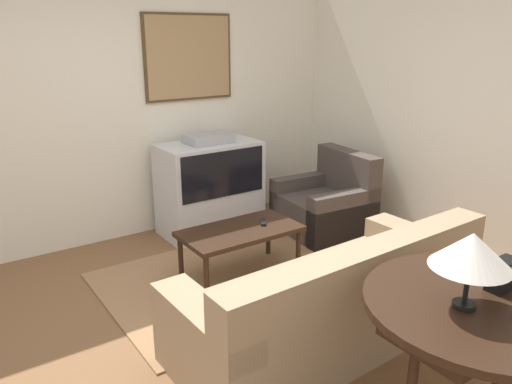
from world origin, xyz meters
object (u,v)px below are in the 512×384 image
coffee_table (240,234)px  table_lamp (472,251)px  couch (333,303)px  mantel_clock (503,275)px  console_table (481,314)px  tv (210,187)px  armchair (326,206)px

coffee_table → table_lamp: bearing=-92.9°
couch → mantel_clock: bearing=100.5°
coffee_table → console_table: console_table is taller
mantel_clock → console_table: bearing=-173.4°
tv → table_lamp: bearing=-97.4°
armchair → table_lamp: bearing=-24.2°
couch → armchair: armchair is taller
coffee_table → mantel_clock: mantel_clock is taller
console_table → table_lamp: 0.38m
coffee_table → console_table: (0.01, -2.17, 0.32)m
couch → console_table: (0.01, -1.02, 0.43)m
mantel_clock → couch: bearing=101.9°
mantel_clock → table_lamp: bearing=179.9°
coffee_table → mantel_clock: (0.21, -2.15, 0.47)m
armchair → couch: bearing=-35.5°
tv → coffee_table: size_ratio=1.04×
tv → coffee_table: tv is taller
tv → couch: size_ratio=0.48×
console_table → mantel_clock: size_ratio=6.69×
tv → console_table: 3.27m
tv → armchair: bearing=-34.6°
couch → coffee_table: size_ratio=2.16×
armchair → console_table: 2.90m
tv → table_lamp: 3.30m
tv → console_table: tv is taller
tv → mantel_clock: size_ratio=6.16×
console_table → table_lamp: bearing=168.9°
console_table → table_lamp: (-0.12, 0.02, 0.36)m
couch → armchair: 2.02m
couch → console_table: bearing=89.4°
coffee_table → console_table: 2.20m
table_lamp → armchair: bearing=60.5°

